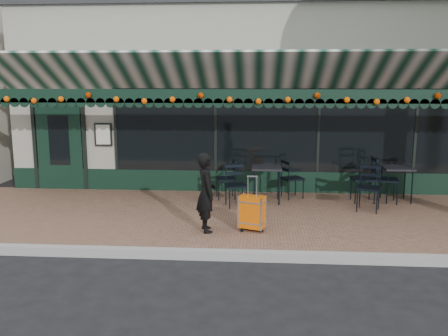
# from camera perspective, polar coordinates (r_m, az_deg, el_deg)

# --- Properties ---
(ground) EXTENTS (80.00, 80.00, 0.00)m
(ground) POSITION_cam_1_polar(r_m,az_deg,el_deg) (7.63, 3.96, -10.81)
(ground) COLOR black
(ground) RESTS_ON ground
(sidewalk) EXTENTS (18.00, 4.00, 0.15)m
(sidewalk) POSITION_cam_1_polar(r_m,az_deg,el_deg) (9.50, 4.00, -6.02)
(sidewalk) COLOR brown
(sidewalk) RESTS_ON ground
(curb) EXTENTS (18.00, 0.16, 0.15)m
(curb) POSITION_cam_1_polar(r_m,az_deg,el_deg) (7.53, 3.96, -10.50)
(curb) COLOR #9E9E99
(curb) RESTS_ON ground
(restaurant_building) EXTENTS (12.00, 9.60, 4.50)m
(restaurant_building) POSITION_cam_1_polar(r_m,az_deg,el_deg) (14.96, 4.16, 8.52)
(restaurant_building) COLOR #9C9987
(restaurant_building) RESTS_ON ground
(woman) EXTENTS (0.47, 0.59, 1.39)m
(woman) POSITION_cam_1_polar(r_m,az_deg,el_deg) (8.28, -2.16, -2.95)
(woman) COLOR black
(woman) RESTS_ON sidewalk
(suitcase) EXTENTS (0.48, 0.37, 0.98)m
(suitcase) POSITION_cam_1_polar(r_m,az_deg,el_deg) (8.39, 3.39, -5.38)
(suitcase) COLOR #EB6007
(suitcase) RESTS_ON sidewalk
(cafe_table_a) EXTENTS (0.62, 0.62, 0.76)m
(cafe_table_a) POSITION_cam_1_polar(r_m,az_deg,el_deg) (11.01, 20.10, -0.28)
(cafe_table_a) COLOR black
(cafe_table_a) RESTS_ON sidewalk
(cafe_table_b) EXTENTS (0.63, 0.63, 0.78)m
(cafe_table_b) POSITION_cam_1_polar(r_m,az_deg,el_deg) (10.31, 5.17, -0.28)
(cafe_table_b) COLOR black
(cafe_table_b) RESTS_ON sidewalk
(chair_a_left) EXTENTS (0.52, 0.52, 1.00)m
(chair_a_left) POSITION_cam_1_polar(r_m,az_deg,el_deg) (10.76, 16.41, -1.32)
(chair_a_left) COLOR black
(chair_a_left) RESTS_ON sidewalk
(chair_a_right) EXTENTS (0.55, 0.55, 0.99)m
(chair_a_right) POSITION_cam_1_polar(r_m,az_deg,el_deg) (10.86, 18.98, -1.40)
(chair_a_right) COLOR black
(chair_a_right) RESTS_ON sidewalk
(chair_a_front) EXTENTS (0.59, 0.59, 0.93)m
(chair_a_front) POSITION_cam_1_polar(r_m,az_deg,el_deg) (10.05, 17.01, -2.38)
(chair_a_front) COLOR black
(chair_a_front) RESTS_ON sidewalk
(chair_b_left) EXTENTS (0.52, 0.52, 0.89)m
(chair_b_left) POSITION_cam_1_polar(r_m,az_deg,el_deg) (10.62, 0.22, -1.35)
(chair_b_left) COLOR black
(chair_b_left) RESTS_ON sidewalk
(chair_b_right) EXTENTS (0.58, 0.58, 0.87)m
(chair_b_right) POSITION_cam_1_polar(r_m,az_deg,el_deg) (10.80, 8.26, -1.30)
(chair_b_right) COLOR black
(chair_b_right) RESTS_ON sidewalk
(chair_b_front) EXTENTS (0.55, 0.55, 0.89)m
(chair_b_front) POSITION_cam_1_polar(r_m,az_deg,el_deg) (9.94, 1.49, -2.18)
(chair_b_front) COLOR black
(chair_b_front) RESTS_ON sidewalk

